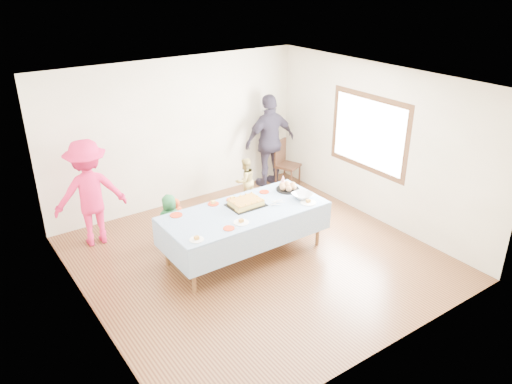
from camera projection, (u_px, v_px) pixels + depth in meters
ground at (257, 258)px, 7.71m from camera, size 5.00×5.00×0.00m
room_walls at (260, 149)px, 7.00m from camera, size 5.04×5.04×2.72m
party_table at (245, 213)px, 7.49m from camera, size 2.50×1.10×0.78m
birthday_cake at (246, 203)px, 7.58m from camera, size 0.54×0.42×0.10m
rolls_tray at (288, 187)px, 8.11m from camera, size 0.38×0.38×0.11m
punch_bowl at (302, 196)px, 7.83m from camera, size 0.31×0.31×0.08m
party_hat at (283, 179)px, 8.31m from camera, size 0.10×0.10×0.17m
fork_pile at (278, 202)px, 7.64m from camera, size 0.24×0.18×0.07m
plate_red_far_a at (176, 215)px, 7.30m from camera, size 0.19×0.19×0.01m
plate_red_far_b at (213, 204)px, 7.64m from camera, size 0.18×0.18×0.01m
plate_red_far_c at (232, 200)px, 7.78m from camera, size 0.19×0.19×0.01m
plate_red_far_d at (264, 192)px, 8.04m from camera, size 0.16×0.16×0.01m
plate_red_near at (229, 228)px, 6.93m from camera, size 0.16×0.16×0.01m
plate_white_left at (197, 240)px, 6.65m from camera, size 0.20×0.20×0.01m
plate_white_mid at (241, 222)px, 7.09m from camera, size 0.22×0.22×0.01m
plate_white_right at (308, 203)px, 7.68m from camera, size 0.24×0.24×0.01m
dining_chair at (285, 161)px, 10.03m from camera, size 0.54×0.54×0.95m
toddler_left at (176, 221)px, 7.95m from camera, size 0.32×0.24×0.81m
toddler_mid at (170, 221)px, 7.87m from camera, size 0.45×0.31×0.88m
toddler_right at (245, 181)px, 9.34m from camera, size 0.45×0.36×0.88m
adult_left at (90, 193)px, 7.81m from camera, size 1.20×0.78×1.74m
adult_right at (270, 141)px, 9.88m from camera, size 1.13×0.52×1.88m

